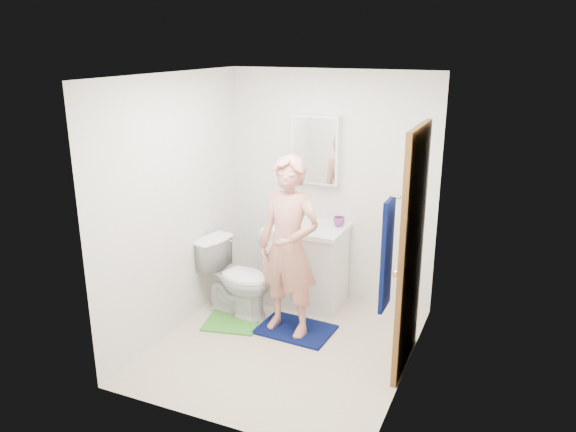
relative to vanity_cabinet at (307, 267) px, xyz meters
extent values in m
cube|color=beige|center=(0.15, -0.91, -0.41)|extent=(2.20, 2.40, 0.02)
cube|color=white|center=(0.15, -0.91, 2.01)|extent=(2.20, 2.40, 0.02)
cube|color=silver|center=(0.15, 0.30, 0.80)|extent=(2.20, 0.02, 2.40)
cube|color=silver|center=(0.15, -2.12, 0.80)|extent=(2.20, 0.02, 2.40)
cube|color=silver|center=(-0.96, -0.91, 0.80)|extent=(0.02, 2.40, 2.40)
cube|color=silver|center=(1.26, -0.91, 0.80)|extent=(0.02, 2.40, 2.40)
cube|color=white|center=(0.00, 0.00, 0.00)|extent=(0.75, 0.55, 0.80)
cube|color=white|center=(0.00, 0.00, 0.43)|extent=(0.79, 0.59, 0.05)
cylinder|color=white|center=(0.00, 0.00, 0.44)|extent=(0.40, 0.40, 0.03)
cylinder|color=silver|center=(0.00, 0.18, 0.51)|extent=(0.03, 0.03, 0.12)
cube|color=white|center=(0.00, 0.22, 1.20)|extent=(0.50, 0.12, 0.70)
cube|color=white|center=(0.00, 0.16, 1.20)|extent=(0.46, 0.01, 0.66)
cube|color=brown|center=(1.22, -0.76, 0.62)|extent=(0.05, 0.80, 2.05)
sphere|color=gold|center=(1.18, -1.08, 0.55)|extent=(0.07, 0.07, 0.07)
cube|color=#071147|center=(1.18, -1.48, 0.85)|extent=(0.03, 0.24, 0.80)
cylinder|color=silver|center=(1.22, -1.48, 1.27)|extent=(0.06, 0.02, 0.02)
imported|color=white|center=(-0.54, -0.52, -0.01)|extent=(0.83, 0.57, 0.77)
cube|color=#071147|center=(0.14, -0.63, -0.39)|extent=(0.72, 0.54, 0.02)
cube|color=green|center=(-0.49, -0.74, -0.39)|extent=(0.60, 0.54, 0.02)
imported|color=#AB5053|center=(-0.29, -0.07, 0.53)|extent=(0.10, 0.10, 0.17)
imported|color=#853F8A|center=(0.30, 0.13, 0.50)|extent=(0.13, 0.13, 0.09)
imported|color=tan|center=(0.09, -0.68, 0.46)|extent=(0.67, 0.49, 1.69)
camera|label=1|loc=(2.00, -5.06, 2.26)|focal=35.00mm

